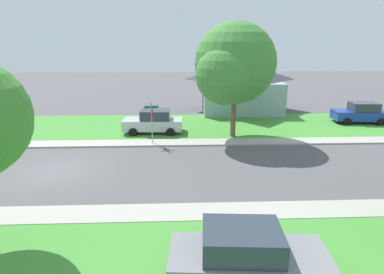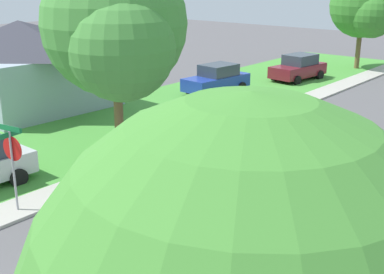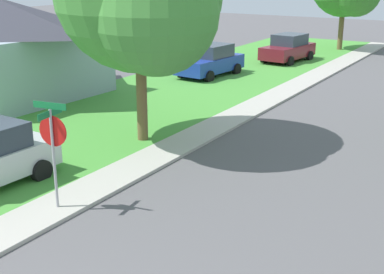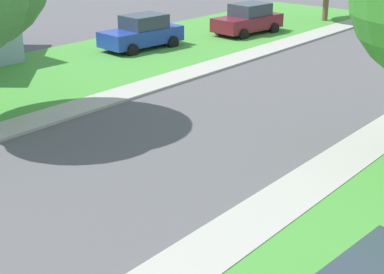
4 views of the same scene
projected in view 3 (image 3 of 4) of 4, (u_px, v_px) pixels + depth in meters
The scene contains 5 objects.
sidewalk_west at pixel (201, 134), 19.30m from camera, with size 1.40×56.00×0.10m, color #ADA89E.
lawn_west at pixel (101, 116), 21.62m from camera, with size 8.00×56.00×0.08m, color #479338.
stop_sign_far_corner at pixel (53, 138), 12.80m from camera, with size 0.91×0.91×2.77m.
car_blue_near_corner at pixel (210, 61), 29.32m from camera, with size 2.35×4.45×1.76m.
car_maroon_across_road at pixel (288, 48), 33.82m from camera, with size 2.40×4.48×1.76m.
Camera 3 is at (4.57, -3.93, 5.79)m, focal length 50.11 mm.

